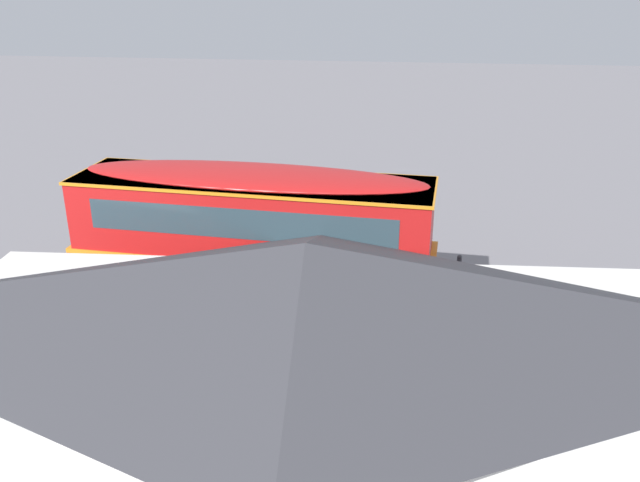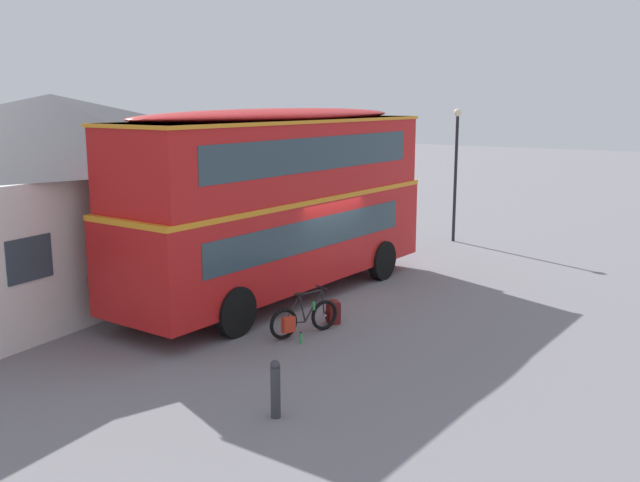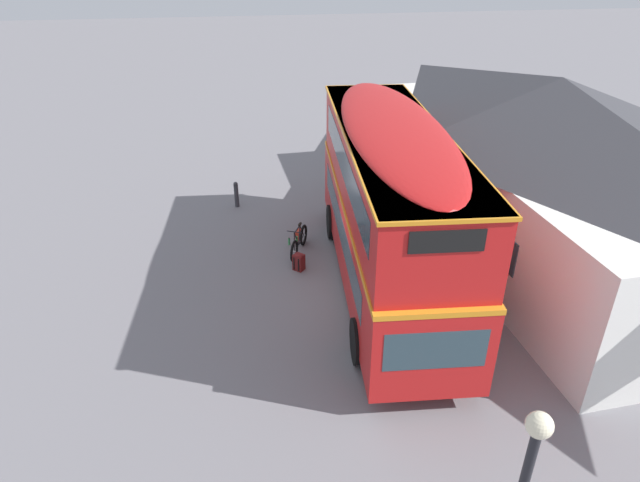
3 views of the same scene
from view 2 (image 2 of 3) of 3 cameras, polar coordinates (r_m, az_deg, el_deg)
The scene contains 8 objects.
ground_plane at distance 18.50m, azimuth -0.46°, elevation -4.41°, with size 120.00×120.00×0.00m, color slate.
double_decker_bus at distance 17.96m, azimuth -3.18°, elevation 3.71°, with size 10.00×3.24×4.79m.
touring_bicycle at distance 15.39m, azimuth -1.42°, elevation -6.24°, with size 1.63×0.78×0.99m.
backpack_on_ground at distance 16.22m, azimuth 1.06°, elevation -5.62°, with size 0.39×0.40×0.56m.
water_bottle_green_metal at distance 14.96m, azimuth -1.55°, elevation -7.78°, with size 0.06×0.06×0.25m.
pub_building at distance 20.19m, azimuth -20.31°, elevation 3.81°, with size 15.64×7.85×5.14m.
street_lamp at distance 25.59m, azimuth 10.85°, elevation 6.36°, with size 0.28×0.28×4.69m.
kerb_bollard at distance 11.57m, azimuth -3.59°, elevation -11.68°, with size 0.16×0.16×0.97m.
Camera 2 is at (-15.07, -9.47, 5.01)m, focal length 39.93 mm.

